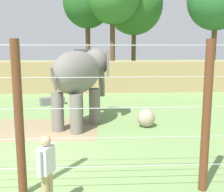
{
  "coord_description": "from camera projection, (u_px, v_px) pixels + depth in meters",
  "views": [
    {
      "loc": [
        1.98,
        -8.67,
        3.45
      ],
      "look_at": [
        2.59,
        2.89,
        1.4
      ],
      "focal_mm": 45.95,
      "sensor_mm": 36.0,
      "label": 1
    }
  ],
  "objects": [
    {
      "name": "elephant",
      "position": [
        80.0,
        75.0,
        12.23
      ],
      "size": [
        2.97,
        4.1,
        3.31
      ],
      "color": "slate",
      "rests_on": "ground"
    },
    {
      "name": "tree_behind_wall",
      "position": [
        87.0,
        3.0,
        25.92
      ],
      "size": [
        4.4,
        4.4,
        9.59
      ],
      "color": "brown",
      "rests_on": "ground"
    },
    {
      "name": "enrichment_ball",
      "position": [
        146.0,
        118.0,
        12.25
      ],
      "size": [
        0.77,
        0.77,
        0.77
      ],
      "primitive_type": "sphere",
      "color": "tan",
      "rests_on": "ground"
    },
    {
      "name": "cable_fence",
      "position": [
        12.0,
        120.0,
        6.4
      ],
      "size": [
        10.01,
        0.2,
        3.6
      ],
      "color": "brown",
      "rests_on": "ground"
    },
    {
      "name": "tree_far_left",
      "position": [
        134.0,
        5.0,
        27.54
      ],
      "size": [
        5.49,
        5.49,
        10.19
      ],
      "color": "brown",
      "rests_on": "ground"
    },
    {
      "name": "tree_right_of_centre",
      "position": [
        216.0,
        0.0,
        23.6
      ],
      "size": [
        4.75,
        4.75,
        9.66
      ],
      "color": "brown",
      "rests_on": "ground"
    },
    {
      "name": "feed_trough",
      "position": [
        52.0,
        101.0,
        16.88
      ],
      "size": [
        1.48,
        1.0,
        0.44
      ],
      "color": "slate",
      "rests_on": "ground"
    },
    {
      "name": "zookeeper",
      "position": [
        47.0,
        170.0,
        5.86
      ],
      "size": [
        0.34,
        0.59,
        1.67
      ],
      "color": "tan",
      "rests_on": "ground"
    },
    {
      "name": "embankment_wall",
      "position": [
        71.0,
        77.0,
        21.57
      ],
      "size": [
        36.0,
        1.8,
        2.25
      ],
      "primitive_type": "cube",
      "color": "tan",
      "rests_on": "ground"
    },
    {
      "name": "ground_plane",
      "position": [
        35.0,
        156.0,
        9.02
      ],
      "size": [
        120.0,
        120.0,
        0.0
      ],
      "primitive_type": "plane",
      "color": "#759956"
    },
    {
      "name": "dirt_patch",
      "position": [
        30.0,
        129.0,
        11.96
      ],
      "size": [
        5.66,
        3.4,
        0.01
      ],
      "primitive_type": "cube",
      "rotation": [
        0.0,
        0.0,
        -0.01
      ],
      "color": "#937F5B",
      "rests_on": "ground"
    }
  ]
}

